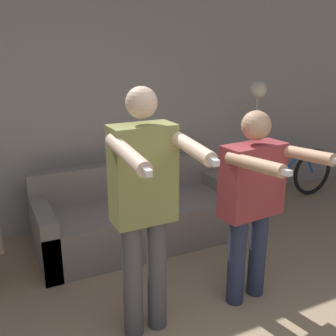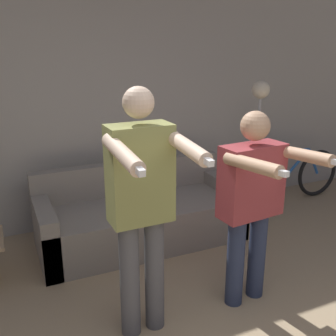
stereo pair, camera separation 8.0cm
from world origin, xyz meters
name	(u,v)px [view 2 (the right image)]	position (x,y,z in m)	size (l,w,h in m)	color
wall_back	(106,111)	(0.00, 3.08, 1.30)	(10.00, 0.05, 2.60)	#B7B2A8
couch	(141,217)	(0.13, 2.37, 0.27)	(2.12, 0.86, 0.80)	gray
person_left	(142,202)	(-0.34, 1.05, 1.02)	(0.50, 0.68, 1.77)	#56565B
person_right	(252,196)	(0.56, 1.05, 0.91)	(0.61, 0.72, 1.56)	#2D3856
cat	(150,153)	(0.37, 2.70, 0.86)	(0.47, 0.14, 0.15)	silver
floor_lamp	(259,117)	(1.53, 2.31, 1.25)	(0.25, 0.25, 1.65)	#B2B2B7
bicycle	(290,176)	(2.33, 2.62, 0.34)	(1.61, 0.07, 0.74)	black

